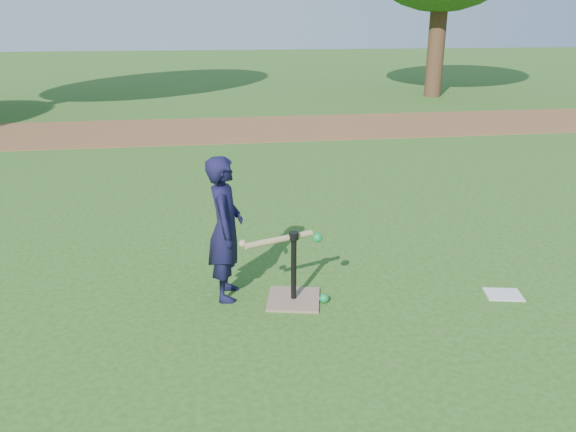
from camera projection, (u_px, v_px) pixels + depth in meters
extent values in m
plane|color=#285116|center=(274.00, 284.00, 5.02)|extent=(80.00, 80.00, 0.00)
cube|color=brown|center=(227.00, 129.00, 12.01)|extent=(24.00, 3.00, 0.01)
imported|color=black|center=(225.00, 229.00, 4.61)|extent=(0.34, 0.48, 1.22)
sphere|color=#0B8339|center=(324.00, 298.00, 4.67)|extent=(0.08, 0.08, 0.08)
cube|color=silver|center=(503.00, 294.00, 4.81)|extent=(0.34, 0.29, 0.01)
cube|color=#846B54|center=(294.00, 299.00, 4.72)|extent=(0.52, 0.52, 0.02)
cylinder|color=black|center=(294.00, 268.00, 4.62)|extent=(0.05, 0.05, 0.55)
cylinder|color=black|center=(294.00, 236.00, 4.53)|extent=(0.08, 0.08, 0.06)
cylinder|color=tan|center=(279.00, 240.00, 4.50)|extent=(0.58, 0.26, 0.05)
sphere|color=tan|center=(243.00, 244.00, 4.42)|extent=(0.06, 0.06, 0.06)
sphere|color=#0B8339|center=(317.00, 238.00, 4.48)|extent=(0.08, 0.08, 0.08)
cylinder|color=#382316|center=(437.00, 38.00, 16.59)|extent=(0.50, 0.50, 3.42)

